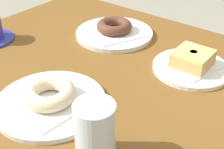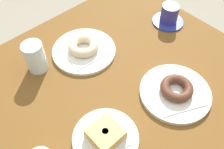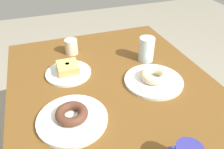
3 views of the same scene
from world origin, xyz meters
TOP-DOWN VIEW (x-y plane):
  - table at (0.00, 0.00)m, footprint 1.01×0.81m
  - plate_chocolate_ring at (-0.12, 0.19)m, footprint 0.23×0.23m
  - napkin_chocolate_ring at (-0.12, 0.19)m, footprint 0.20×0.20m
  - donut_chocolate_ring at (-0.12, 0.19)m, footprint 0.11×0.11m
  - plate_glazed_square at (0.15, 0.16)m, footprint 0.19×0.19m
  - napkin_glazed_square at (0.15, 0.16)m, footprint 0.13×0.13m
  - donut_glazed_square at (0.15, 0.16)m, footprint 0.09×0.09m
  - plate_sugar_ring at (-0.02, -0.16)m, footprint 0.24×0.24m
  - napkin_sugar_ring at (-0.02, -0.16)m, footprint 0.16×0.16m
  - donut_sugar_ring at (-0.02, -0.16)m, footprint 0.11×0.11m
  - water_glass at (0.14, -0.20)m, footprint 0.07×0.07m
  - coffee_cup at (-0.39, -0.05)m, footprint 0.13×0.13m

SIDE VIEW (x-z plane):
  - table at x=0.00m, z-range 0.24..0.98m
  - plate_glazed_square at x=0.15m, z-range 0.74..0.75m
  - plate_sugar_ring at x=-0.02m, z-range 0.74..0.75m
  - plate_chocolate_ring at x=-0.12m, z-range 0.74..0.75m
  - napkin_glazed_square at x=0.15m, z-range 0.75..0.75m
  - napkin_sugar_ring at x=-0.02m, z-range 0.75..0.75m
  - napkin_chocolate_ring at x=-0.12m, z-range 0.75..0.75m
  - donut_sugar_ring at x=-0.02m, z-range 0.75..0.78m
  - donut_chocolate_ring at x=-0.12m, z-range 0.75..0.78m
  - donut_glazed_square at x=0.15m, z-range 0.75..0.79m
  - coffee_cup at x=-0.39m, z-range 0.73..0.81m
  - water_glass at x=0.14m, z-range 0.74..0.85m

